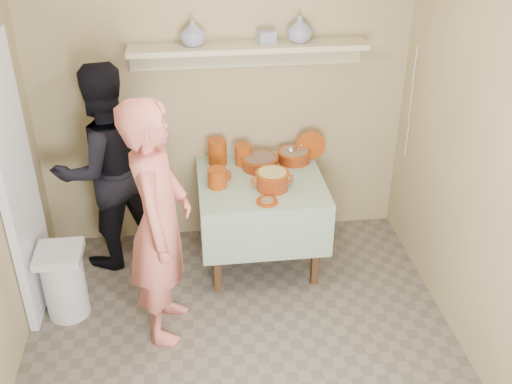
{
  "coord_description": "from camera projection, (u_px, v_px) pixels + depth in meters",
  "views": [
    {
      "loc": [
        -0.28,
        -2.77,
        3.0
      ],
      "look_at": [
        0.15,
        0.75,
        0.95
      ],
      "focal_mm": 42.0,
      "sensor_mm": 36.0,
      "label": 1
    }
  ],
  "objects": [
    {
      "name": "vase_left",
      "position": [
        193.0,
        32.0,
        4.38
      ],
      "size": [
        0.22,
        0.22,
        0.2
      ],
      "primitive_type": "imported",
      "rotation": [
        0.0,
        0.0,
        0.14
      ],
      "color": "navy",
      "rests_on": "wall_shelf"
    },
    {
      "name": "cazuela_meat_a",
      "position": [
        260.0,
        161.0,
        4.78
      ],
      "size": [
        0.3,
        0.3,
        0.1
      ],
      "color": "#65210D",
      "rests_on": "serving_table"
    },
    {
      "name": "front_plate",
      "position": [
        267.0,
        201.0,
        4.33
      ],
      "size": [
        0.16,
        0.16,
        0.03
      ],
      "color": "maroon",
      "rests_on": "serving_table"
    },
    {
      "name": "bowl_stack",
      "position": [
        217.0,
        178.0,
        4.51
      ],
      "size": [
        0.15,
        0.15,
        0.15
      ],
      "primitive_type": "cylinder",
      "color": "maroon",
      "rests_on": "serving_table"
    },
    {
      "name": "wall_shelf",
      "position": [
        248.0,
        49.0,
        4.51
      ],
      "size": [
        1.8,
        0.25,
        0.21
      ],
      "color": "#BEB68D",
      "rests_on": "room_shell"
    },
    {
      "name": "vase_right",
      "position": [
        300.0,
        29.0,
        4.46
      ],
      "size": [
        0.25,
        0.25,
        0.2
      ],
      "primitive_type": "imported",
      "rotation": [
        0.0,
        0.0,
        0.35
      ],
      "color": "navy",
      "rests_on": "wall_shelf"
    },
    {
      "name": "cazuela_meat_b",
      "position": [
        294.0,
        155.0,
        4.88
      ],
      "size": [
        0.28,
        0.28,
        0.1
      ],
      "color": "#65210D",
      "rests_on": "serving_table"
    },
    {
      "name": "ladle",
      "position": [
        291.0,
        150.0,
        4.84
      ],
      "size": [
        0.08,
        0.26,
        0.19
      ],
      "color": "silver",
      "rests_on": "cazuela_meat_b"
    },
    {
      "name": "plate_stack_a",
      "position": [
        217.0,
        152.0,
        4.83
      ],
      "size": [
        0.15,
        0.15,
        0.21
      ],
      "primitive_type": "cylinder",
      "color": "maroon",
      "rests_on": "serving_table"
    },
    {
      "name": "serving_table",
      "position": [
        260.0,
        192.0,
        4.71
      ],
      "size": [
        0.97,
        0.97,
        0.76
      ],
      "color": "#4C2D16",
      "rests_on": "ground"
    },
    {
      "name": "person_helper",
      "position": [
        105.0,
        168.0,
        4.64
      ],
      "size": [
        1.02,
        0.95,
        1.68
      ],
      "primitive_type": "imported",
      "rotation": [
        0.0,
        0.0,
        -2.65
      ],
      "color": "black",
      "rests_on": "ground"
    },
    {
      "name": "ceramic_box",
      "position": [
        267.0,
        37.0,
        4.47
      ],
      "size": [
        0.14,
        0.11,
        0.09
      ],
      "primitive_type": "cube",
      "rotation": [
        0.0,
        0.0,
        0.19
      ],
      "color": "navy",
      "rests_on": "wall_shelf"
    },
    {
      "name": "ground",
      "position": [
        247.0,
        376.0,
        3.91
      ],
      "size": [
        3.5,
        3.5,
        0.0
      ],
      "primitive_type": "plane",
      "color": "#62584D",
      "rests_on": "ground"
    },
    {
      "name": "electrical_cord",
      "position": [
        411.0,
        103.0,
        4.71
      ],
      "size": [
        0.01,
        0.05,
        0.9
      ],
      "color": "silver",
      "rests_on": "wall_shelf"
    },
    {
      "name": "person_cook",
      "position": [
        160.0,
        224.0,
        3.89
      ],
      "size": [
        0.5,
        0.69,
        1.74
      ],
      "primitive_type": "imported",
      "rotation": [
        0.0,
        0.0,
        1.44
      ],
      "color": "#CA6357",
      "rests_on": "ground"
    },
    {
      "name": "tile_panel",
      "position": [
        18.0,
        185.0,
        4.07
      ],
      "size": [
        0.06,
        0.7,
        2.0
      ],
      "primitive_type": "cube",
      "color": "silver",
      "rests_on": "ground"
    },
    {
      "name": "plate_stack_b",
      "position": [
        243.0,
        155.0,
        4.83
      ],
      "size": [
        0.14,
        0.14,
        0.17
      ],
      "primitive_type": "cylinder",
      "color": "maroon",
      "rests_on": "serving_table"
    },
    {
      "name": "trash_bin",
      "position": [
        64.0,
        282.0,
        4.3
      ],
      "size": [
        0.32,
        0.32,
        0.56
      ],
      "color": "silver",
      "rests_on": "ground"
    },
    {
      "name": "empty_bowl",
      "position": [
        222.0,
        176.0,
        4.64
      ],
      "size": [
        0.15,
        0.15,
        0.04
      ],
      "primitive_type": "cylinder",
      "color": "maroon",
      "rests_on": "serving_table"
    },
    {
      "name": "room_shell",
      "position": [
        245.0,
        155.0,
        3.1
      ],
      "size": [
        3.04,
        3.54,
        2.62
      ],
      "color": "tan",
      "rests_on": "ground"
    },
    {
      "name": "cazuela_rice",
      "position": [
        272.0,
        179.0,
        4.47
      ],
      "size": [
        0.33,
        0.25,
        0.14
      ],
      "color": "#65210D",
      "rests_on": "serving_table"
    },
    {
      "name": "propped_lid",
      "position": [
        311.0,
        146.0,
        4.89
      ],
      "size": [
        0.25,
        0.05,
        0.25
      ],
      "primitive_type": "cylinder",
      "rotation": [
        1.53,
        0.0,
        -0.11
      ],
      "color": "maroon",
      "rests_on": "serving_table"
    }
  ]
}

